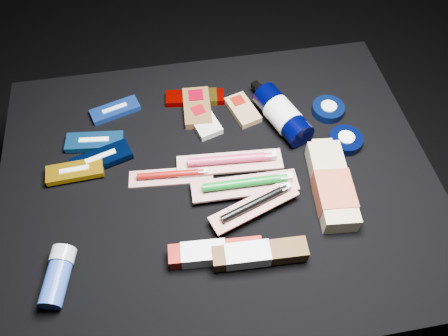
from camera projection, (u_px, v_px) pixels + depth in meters
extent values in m
plane|color=black|center=(220.00, 250.00, 1.31)|extent=(3.00, 3.00, 0.00)
cube|color=black|center=(219.00, 219.00, 1.15)|extent=(0.98, 0.78, 0.40)
cube|color=blue|center=(115.00, 110.00, 1.09)|extent=(0.13, 0.08, 0.01)
cube|color=#B9B9B5|center=(115.00, 110.00, 1.09)|extent=(0.06, 0.03, 0.02)
cube|color=#134D90|center=(95.00, 142.00, 1.03)|extent=(0.14, 0.07, 0.02)
cube|color=white|center=(95.00, 142.00, 1.03)|extent=(0.07, 0.02, 0.02)
cube|color=black|center=(101.00, 158.00, 1.00)|extent=(0.15, 0.09, 0.02)
cube|color=silver|center=(101.00, 158.00, 1.00)|extent=(0.07, 0.03, 0.02)
cube|color=#D99B0D|center=(75.00, 171.00, 0.98)|extent=(0.13, 0.05, 0.01)
cube|color=silver|center=(75.00, 171.00, 0.98)|extent=(0.07, 0.01, 0.02)
cube|color=brown|center=(197.00, 107.00, 1.09)|extent=(0.07, 0.13, 0.02)
cube|color=#63000F|center=(196.00, 98.00, 1.11)|extent=(0.04, 0.04, 0.02)
cube|color=#B4B3AD|center=(203.00, 121.00, 1.07)|extent=(0.09, 0.12, 0.02)
cube|color=maroon|center=(198.00, 113.00, 1.08)|extent=(0.04, 0.04, 0.02)
cube|color=olive|center=(243.00, 110.00, 1.09)|extent=(0.08, 0.11, 0.02)
cube|color=maroon|center=(238.00, 103.00, 1.10)|extent=(0.04, 0.04, 0.02)
cube|color=#8C0100|center=(195.00, 98.00, 1.11)|extent=(0.15, 0.06, 0.02)
cube|color=olive|center=(205.00, 97.00, 1.11)|extent=(0.07, 0.05, 0.02)
cylinder|color=black|center=(283.00, 115.00, 1.05)|extent=(0.12, 0.18, 0.07)
cylinder|color=#BABBB6|center=(283.00, 116.00, 1.05)|extent=(0.09, 0.09, 0.07)
cylinder|color=black|center=(262.00, 90.00, 1.09)|extent=(0.03, 0.03, 0.02)
cube|color=black|center=(257.00, 87.00, 1.11)|extent=(0.03, 0.03, 0.01)
cylinder|color=black|center=(328.00, 109.00, 1.09)|extent=(0.08, 0.08, 0.02)
cylinder|color=silver|center=(328.00, 109.00, 1.09)|extent=(0.04, 0.04, 0.02)
cylinder|color=black|center=(345.00, 140.00, 1.03)|extent=(0.08, 0.08, 0.02)
cylinder|color=white|center=(346.00, 140.00, 1.03)|extent=(0.04, 0.04, 0.02)
cube|color=tan|center=(331.00, 185.00, 0.95)|extent=(0.09, 0.22, 0.04)
cube|color=#A34B2E|center=(334.00, 193.00, 0.93)|extent=(0.09, 0.10, 0.05)
cube|color=tan|center=(322.00, 147.00, 1.01)|extent=(0.05, 0.03, 0.03)
cylinder|color=#2644A2|center=(56.00, 284.00, 0.82)|extent=(0.06, 0.09, 0.04)
cylinder|color=#8F9BA9|center=(63.00, 256.00, 0.85)|extent=(0.05, 0.04, 0.05)
cube|color=silver|center=(171.00, 177.00, 0.98)|extent=(0.19, 0.06, 0.01)
cylinder|color=#6D0C09|center=(171.00, 174.00, 0.97)|extent=(0.15, 0.03, 0.01)
cube|color=silver|center=(203.00, 172.00, 0.98)|extent=(0.02, 0.01, 0.01)
cube|color=silver|center=(230.00, 163.00, 1.00)|extent=(0.24, 0.07, 0.01)
cylinder|color=#AB2650|center=(230.00, 159.00, 0.98)|extent=(0.19, 0.03, 0.02)
cube|color=silver|center=(270.00, 156.00, 0.99)|extent=(0.03, 0.02, 0.01)
cube|color=beige|center=(245.00, 186.00, 0.95)|extent=(0.23, 0.06, 0.01)
cylinder|color=#056117|center=(245.00, 183.00, 0.94)|extent=(0.18, 0.02, 0.02)
cube|color=silver|center=(286.00, 177.00, 0.95)|extent=(0.03, 0.02, 0.01)
cube|color=beige|center=(254.00, 206.00, 0.92)|extent=(0.20, 0.11, 0.01)
cylinder|color=black|center=(255.00, 203.00, 0.91)|extent=(0.15, 0.07, 0.02)
cube|color=silver|center=(285.00, 188.00, 0.93)|extent=(0.03, 0.02, 0.01)
cube|color=maroon|center=(216.00, 253.00, 0.86)|extent=(0.19, 0.05, 0.03)
cube|color=silver|center=(203.00, 254.00, 0.86)|extent=(0.09, 0.05, 0.04)
cube|color=#40270D|center=(260.00, 254.00, 0.86)|extent=(0.19, 0.05, 0.03)
cube|color=#B8B9B5|center=(247.00, 255.00, 0.85)|extent=(0.09, 0.05, 0.04)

